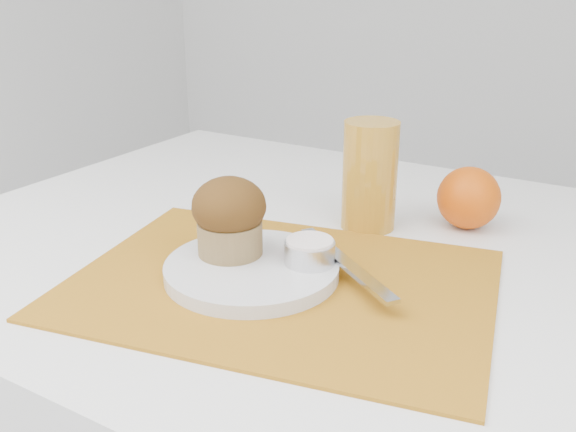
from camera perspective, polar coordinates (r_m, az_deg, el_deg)
The scene contains 10 objects.
placemat at distance 0.72m, azimuth -0.63°, elevation -6.00°, with size 0.46×0.34×0.00m, color #AB6C17.
plate at distance 0.73m, azimuth -3.24°, elevation -4.75°, with size 0.20×0.20×0.02m, color silver.
ramekin at distance 0.72m, azimuth 1.94°, elevation -3.24°, with size 0.06×0.06×0.02m, color silver.
cream at distance 0.72m, azimuth 1.95°, elevation -2.33°, with size 0.05×0.05×0.01m, color white.
raspberry_near at distance 0.75m, azimuth 0.53°, elevation -2.71°, with size 0.02×0.02×0.02m, color #58020F.
raspberry_far at distance 0.73m, azimuth 0.50°, elevation -3.19°, with size 0.02×0.02×0.02m, color #620206.
butter_knife at distance 0.72m, azimuth 5.09°, elevation -4.13°, with size 0.20×0.02×0.01m, color #B4B8BD.
orange at distance 0.89m, azimuth 15.76°, elevation 1.57°, with size 0.08×0.08×0.08m, color #E55808.
juice_glass at distance 0.86m, azimuth 7.28°, elevation 3.59°, with size 0.07×0.07×0.15m, color #C78B25.
muffin at distance 0.73m, azimuth -5.24°, elevation 0.00°, with size 0.09×0.09×0.09m.
Camera 1 is at (0.27, -0.62, 1.08)m, focal length 40.00 mm.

